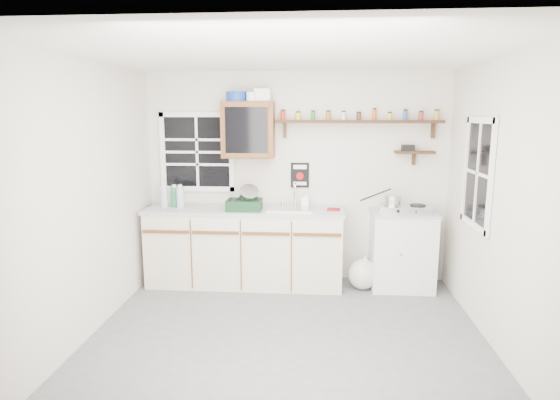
{
  "coord_description": "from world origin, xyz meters",
  "views": [
    {
      "loc": [
        0.25,
        -4.0,
        2.01
      ],
      "look_at": [
        -0.11,
        0.55,
        1.16
      ],
      "focal_mm": 30.0,
      "sensor_mm": 36.0,
      "label": 1
    }
  ],
  "objects": [
    {
      "name": "upper_cabinet",
      "position": [
        -0.55,
        1.44,
        1.82
      ],
      "size": [
        0.6,
        0.32,
        0.65
      ],
      "color": "brown",
      "rests_on": "wall_back"
    },
    {
      "name": "main_cabinet",
      "position": [
        -0.58,
        1.3,
        0.46
      ],
      "size": [
        2.31,
        0.63,
        0.92
      ],
      "color": "beige",
      "rests_on": "floor"
    },
    {
      "name": "room",
      "position": [
        0.0,
        0.0,
        1.25
      ],
      "size": [
        3.64,
        3.24,
        2.54
      ],
      "color": "#555558",
      "rests_on": "ground"
    },
    {
      "name": "dish_rack",
      "position": [
        -0.56,
        1.21,
        1.02
      ],
      "size": [
        0.4,
        0.31,
        0.3
      ],
      "rotation": [
        0.0,
        0.0,
        0.02
      ],
      "color": "black",
      "rests_on": "main_cabinet"
    },
    {
      "name": "hotplate",
      "position": [
        1.26,
        1.31,
        0.95
      ],
      "size": [
        0.6,
        0.36,
        0.08
      ],
      "rotation": [
        0.0,
        0.0,
        -0.09
      ],
      "color": "#B6B6BB",
      "rests_on": "right_cabinet"
    },
    {
      "name": "upper_cabinet_clutter",
      "position": [
        -0.56,
        1.44,
        2.21
      ],
      "size": [
        0.51,
        0.24,
        0.14
      ],
      "color": "navy",
      "rests_on": "upper_cabinet"
    },
    {
      "name": "soap_bottle",
      "position": [
        0.12,
        1.43,
        1.01
      ],
      "size": [
        0.1,
        0.1,
        0.19
      ],
      "primitive_type": "imported",
      "rotation": [
        0.0,
        0.0,
        -0.13
      ],
      "color": "white",
      "rests_on": "main_cabinet"
    },
    {
      "name": "window_back",
      "position": [
        -1.2,
        1.59,
        1.55
      ],
      "size": [
        0.93,
        0.03,
        0.98
      ],
      "color": "black",
      "rests_on": "wall_back"
    },
    {
      "name": "spice_shelf",
      "position": [
        0.73,
        1.51,
        1.93
      ],
      "size": [
        1.91,
        0.18,
        0.34
      ],
      "color": "black",
      "rests_on": "wall_back"
    },
    {
      "name": "secondary_shelf",
      "position": [
        1.36,
        1.52,
        1.58
      ],
      "size": [
        0.45,
        0.16,
        0.24
      ],
      "color": "black",
      "rests_on": "wall_back"
    },
    {
      "name": "right_cabinet",
      "position": [
        1.25,
        1.32,
        0.46
      ],
      "size": [
        0.73,
        0.57,
        0.91
      ],
      "color": "silver",
      "rests_on": "floor"
    },
    {
      "name": "window_right",
      "position": [
        1.79,
        0.55,
        1.45
      ],
      "size": [
        0.03,
        0.78,
        1.08
      ],
      "color": "black",
      "rests_on": "wall_back"
    },
    {
      "name": "saucepan",
      "position": [
        1.11,
        1.31,
        1.04
      ],
      "size": [
        0.45,
        0.25,
        0.19
      ],
      "rotation": [
        0.0,
        0.0,
        -0.3
      ],
      "color": "#B6B6BB",
      "rests_on": "hotplate"
    },
    {
      "name": "sink",
      "position": [
        -0.05,
        1.3,
        0.93
      ],
      "size": [
        0.52,
        0.44,
        0.29
      ],
      "color": "#B6B6BB",
      "rests_on": "main_cabinet"
    },
    {
      "name": "water_bottles",
      "position": [
        -1.44,
        1.31,
        1.05
      ],
      "size": [
        0.29,
        0.14,
        0.29
      ],
      "color": "#A4B6C0",
      "rests_on": "main_cabinet"
    },
    {
      "name": "trash_bag",
      "position": [
        0.8,
        1.22,
        0.18
      ],
      "size": [
        0.38,
        0.34,
        0.43
      ],
      "color": "silver",
      "rests_on": "floor"
    },
    {
      "name": "rag",
      "position": [
        0.45,
        1.28,
        0.93
      ],
      "size": [
        0.16,
        0.15,
        0.02
      ],
      "primitive_type": "cube",
      "rotation": [
        0.0,
        0.0,
        -0.26
      ],
      "color": "maroon",
      "rests_on": "main_cabinet"
    },
    {
      "name": "warning_sign",
      "position": [
        0.05,
        1.59,
        1.28
      ],
      "size": [
        0.22,
        0.02,
        0.3
      ],
      "color": "black",
      "rests_on": "wall_back"
    }
  ]
}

